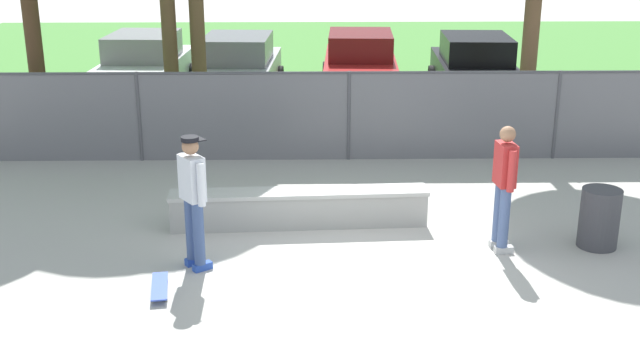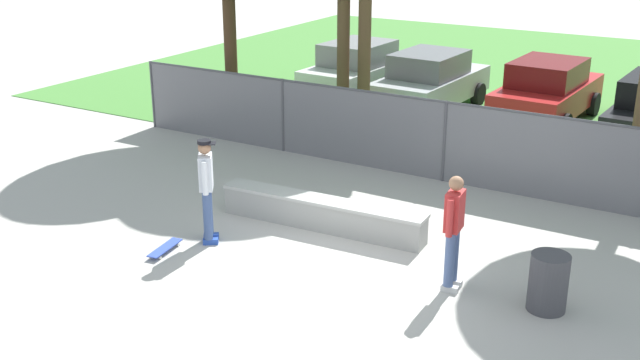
% 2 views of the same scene
% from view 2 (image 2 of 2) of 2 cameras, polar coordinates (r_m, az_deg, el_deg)
% --- Properties ---
extents(ground_plane, '(80.00, 80.00, 0.00)m').
position_cam_2_polar(ground_plane, '(12.25, 0.01, -7.07)').
color(ground_plane, '#ADAAA3').
extents(grass_strip, '(28.01, 20.00, 0.02)m').
position_cam_2_polar(grass_strip, '(25.96, 17.68, 6.73)').
color(grass_strip, '#478438').
rests_on(grass_strip, ground).
extents(concrete_ledge, '(3.94, 0.70, 0.57)m').
position_cam_2_polar(concrete_ledge, '(13.84, 0.13, -2.47)').
color(concrete_ledge, '#999993').
rests_on(concrete_ledge, ground).
extents(skateboarder, '(0.42, 0.51, 1.84)m').
position_cam_2_polar(skateboarder, '(13.15, -8.40, -0.43)').
color(skateboarder, '#2647A5').
rests_on(skateboarder, ground).
extents(skateboard, '(0.32, 0.82, 0.09)m').
position_cam_2_polar(skateboard, '(13.25, -11.41, -4.96)').
color(skateboard, '#334CB2').
rests_on(skateboard, ground).
extents(chainlink_fence, '(16.08, 0.07, 1.73)m').
position_cam_2_polar(chainlink_fence, '(16.16, 9.21, 3.10)').
color(chainlink_fence, '#4C4C51').
rests_on(chainlink_fence, ground).
extents(car_white, '(2.19, 4.29, 1.66)m').
position_cam_2_polar(car_white, '(23.11, 2.93, 8.20)').
color(car_white, silver).
rests_on(car_white, ground).
extents(car_silver, '(2.19, 4.29, 1.66)m').
position_cam_2_polar(car_silver, '(21.75, 8.15, 7.26)').
color(car_silver, '#B7BABF').
rests_on(car_silver, ground).
extents(car_red, '(2.19, 4.29, 1.66)m').
position_cam_2_polar(car_red, '(21.27, 16.46, 6.35)').
color(car_red, '#B21E1E').
rests_on(car_red, ground).
extents(bystander, '(0.30, 0.60, 1.82)m').
position_cam_2_polar(bystander, '(11.61, 9.86, -3.50)').
color(bystander, beige).
rests_on(bystander, ground).
extents(trash_bin, '(0.56, 0.56, 0.87)m').
position_cam_2_polar(trash_bin, '(11.58, 16.54, -7.28)').
color(trash_bin, '#3F3F44').
rests_on(trash_bin, ground).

